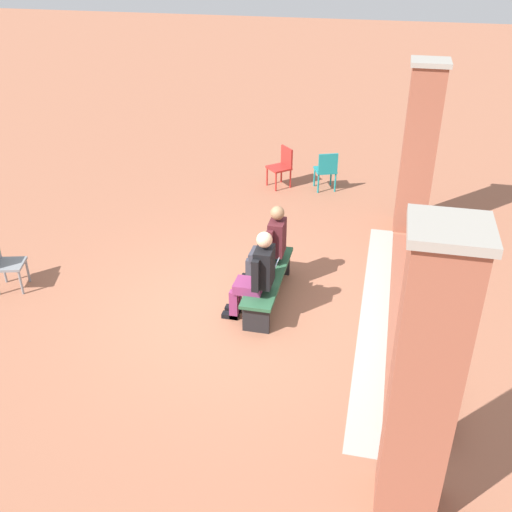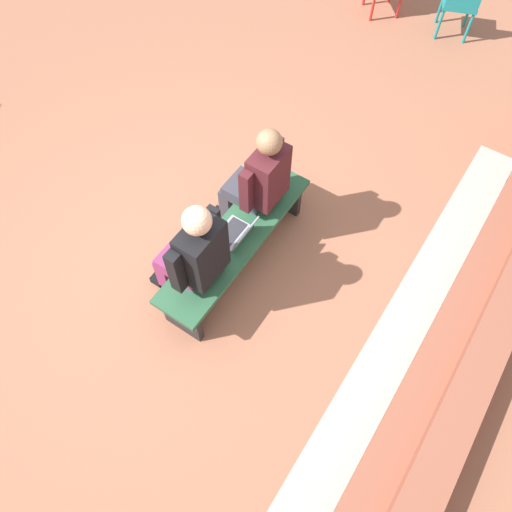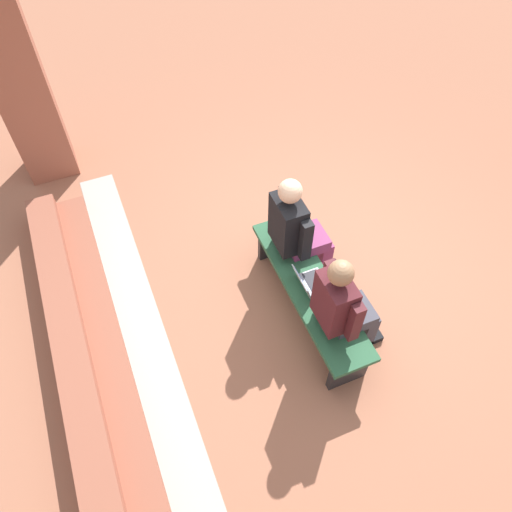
% 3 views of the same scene
% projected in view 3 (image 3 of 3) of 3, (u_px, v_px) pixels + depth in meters
% --- Properties ---
extents(ground_plane, '(60.00, 60.00, 0.00)m').
position_uv_depth(ground_plane, '(320.00, 273.00, 5.31)').
color(ground_plane, '#9E6047').
extents(concrete_strip, '(5.46, 0.40, 0.01)m').
position_uv_depth(concrete_strip, '(154.00, 366.00, 4.64)').
color(concrete_strip, '#A8A399').
rests_on(concrete_strip, ground).
extents(brick_steps, '(4.66, 0.60, 0.30)m').
position_uv_depth(brick_steps, '(92.00, 382.00, 4.42)').
color(brick_steps, '#93513D').
rests_on(brick_steps, ground).
extents(brick_pillar_right_of_steps, '(0.64, 0.64, 3.01)m').
position_uv_depth(brick_pillar_right_of_steps, '(8.00, 55.00, 5.14)').
color(brick_pillar_right_of_steps, '#93513D').
rests_on(brick_pillar_right_of_steps, ground).
extents(bench, '(1.80, 0.44, 0.45)m').
position_uv_depth(bench, '(310.00, 291.00, 4.74)').
color(bench, '#285638').
rests_on(bench, ground).
extents(person_student, '(0.54, 0.68, 1.34)m').
position_uv_depth(person_student, '(344.00, 305.00, 4.21)').
color(person_student, '#383842').
rests_on(person_student, ground).
extents(person_adult, '(0.56, 0.71, 1.38)m').
position_uv_depth(person_adult, '(298.00, 229.00, 4.72)').
color(person_adult, '#7F2D5B').
rests_on(person_adult, ground).
extents(laptop, '(0.32, 0.29, 0.21)m').
position_uv_depth(laptop, '(310.00, 283.00, 4.61)').
color(laptop, '#9EA0A5').
rests_on(laptop, bench).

